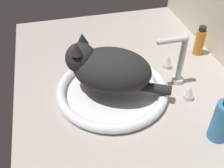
% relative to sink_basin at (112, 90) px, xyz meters
% --- Properties ---
extents(countertop, '(1.20, 0.78, 0.03)m').
position_rel_sink_basin_xyz_m(countertop, '(0.02, 0.06, -0.03)').
color(countertop, '#ADA399').
rests_on(countertop, ground).
extents(sink_basin, '(0.38, 0.38, 0.03)m').
position_rel_sink_basin_xyz_m(sink_basin, '(0.00, 0.00, 0.00)').
color(sink_basin, white).
rests_on(sink_basin, countertop).
extents(faucet, '(0.21, 0.12, 0.19)m').
position_rel_sink_basin_xyz_m(faucet, '(0.00, 0.23, 0.06)').
color(faucet, silver).
rests_on(faucet, countertop).
extents(cat, '(0.27, 0.33, 0.17)m').
position_rel_sink_basin_xyz_m(cat, '(-0.01, -0.02, 0.09)').
color(cat, black).
rests_on(cat, sink_basin).
extents(soap_pump_bottle, '(0.06, 0.06, 0.18)m').
position_rel_sink_basin_xyz_m(soap_pump_bottle, '(0.25, 0.25, 0.05)').
color(soap_pump_bottle, teal).
rests_on(soap_pump_bottle, countertop).
extents(amber_bottle, '(0.04, 0.04, 0.12)m').
position_rel_sink_basin_xyz_m(amber_bottle, '(-0.15, 0.39, 0.04)').
color(amber_bottle, '#C67A23').
rests_on(amber_bottle, countertop).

